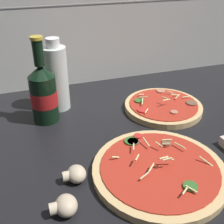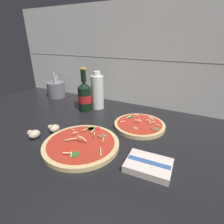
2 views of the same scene
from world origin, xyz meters
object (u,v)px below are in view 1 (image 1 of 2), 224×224
at_px(pizza_far, 163,106).
at_px(mushroom_left, 65,206).
at_px(pizza_near, 159,170).
at_px(beer_bottle, 44,93).
at_px(mushroom_right, 75,174).
at_px(oil_bottle, 56,78).

distance_m(pizza_far, mushroom_left, 0.46).
bearing_deg(pizza_near, beer_bottle, 123.04).
bearing_deg(mushroom_right, pizza_near, -12.08).
distance_m(beer_bottle, oil_bottle, 0.08).
bearing_deg(pizza_far, oil_bottle, 158.72).
height_order(beer_bottle, mushroom_left, beer_bottle).
bearing_deg(mushroom_right, pizza_far, 34.09).
height_order(pizza_near, pizza_far, pizza_near).
bearing_deg(oil_bottle, pizza_near, -67.36).
xyz_separation_m(pizza_near, beer_bottle, (-0.20, 0.31, 0.08)).
relative_size(pizza_near, mushroom_right, 5.86).
xyz_separation_m(pizza_far, mushroom_right, (-0.32, -0.22, 0.01)).
bearing_deg(oil_bottle, pizza_far, -21.28).
bearing_deg(oil_bottle, beer_bottle, -126.47).
bearing_deg(pizza_far, mushroom_right, -145.91).
bearing_deg(pizza_far, mushroom_left, -140.55).
bearing_deg(pizza_near, oil_bottle, 112.64).
height_order(mushroom_left, mushroom_right, mushroom_left).
height_order(pizza_near, mushroom_left, pizza_near).
relative_size(oil_bottle, mushroom_right, 4.35).
xyz_separation_m(beer_bottle, mushroom_left, (-0.01, -0.35, -0.07)).
relative_size(pizza_near, oil_bottle, 1.35).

